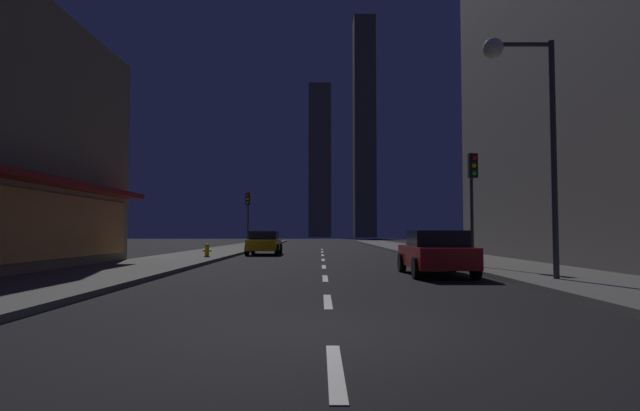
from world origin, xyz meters
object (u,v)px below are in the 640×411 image
object	(u,v)px
car_parked_near	(433,252)
fire_hydrant_far_left	(204,251)
traffic_light_far_left	(245,208)
street_lamp_right	(520,98)
car_parked_far	(262,243)
traffic_light_near_right	(470,184)

from	to	relation	value
car_parked_near	fire_hydrant_far_left	bearing A→B (deg)	134.54
traffic_light_far_left	street_lamp_right	size ratio (longest dim) A/B	0.64
car_parked_far	street_lamp_right	distance (m)	20.83
car_parked_near	car_parked_far	world-z (taller)	same
fire_hydrant_far_left	traffic_light_near_right	size ratio (longest dim) A/B	0.16
car_parked_far	traffic_light_near_right	xyz separation A→B (m)	(9.10, -13.10, 2.45)
traffic_light_near_right	car_parked_far	bearing A→B (deg)	124.78
car_parked_near	car_parked_far	size ratio (longest dim) A/B	1.00
traffic_light_far_left	street_lamp_right	world-z (taller)	street_lamp_right
traffic_light_near_right	traffic_light_far_left	world-z (taller)	same
traffic_light_near_right	traffic_light_far_left	xyz separation A→B (m)	(-11.00, 19.33, 0.00)
street_lamp_right	car_parked_near	bearing A→B (deg)	121.87
car_parked_near	traffic_light_near_right	xyz separation A→B (m)	(1.90, 2.32, 2.45)
fire_hydrant_far_left	street_lamp_right	bearing A→B (deg)	-47.98
fire_hydrant_far_left	traffic_light_near_right	bearing A→B (deg)	-32.74
car_parked_near	street_lamp_right	xyz separation A→B (m)	(1.78, -2.86, 4.33)
car_parked_near	street_lamp_right	size ratio (longest dim) A/B	0.64
fire_hydrant_far_left	street_lamp_right	xyz separation A→B (m)	(11.28, -12.52, 4.61)
fire_hydrant_far_left	traffic_light_far_left	bearing A→B (deg)	88.09
car_parked_near	traffic_light_far_left	xyz separation A→B (m)	(-9.10, 21.66, 2.45)
fire_hydrant_far_left	street_lamp_right	size ratio (longest dim) A/B	0.10
traffic_light_near_right	fire_hydrant_far_left	bearing A→B (deg)	147.26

